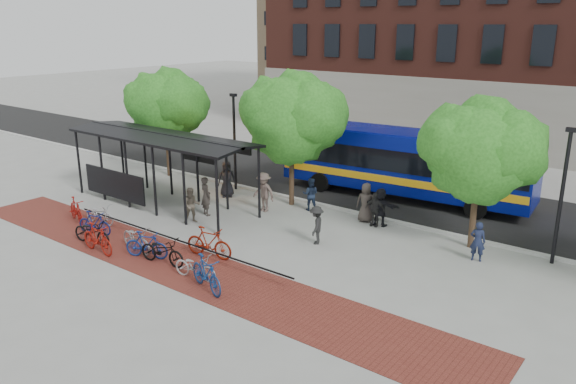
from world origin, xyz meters
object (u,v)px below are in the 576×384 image
Objects in this scene: tree_a at (167,103)px; lamp_post_right at (562,193)px; bike_2 at (100,214)px; lamp_post_left at (234,139)px; pedestrian_5 at (380,207)px; bike_8 at (162,251)px; tree_b at (294,115)px; bus_shelter at (159,144)px; bike_1 at (76,210)px; bike_7 at (147,245)px; bus at (404,160)px; pedestrian_9 at (316,225)px; pedestrian_3 at (264,192)px; pedestrian_4 at (375,209)px; bike_5 at (97,239)px; bike_10 at (196,267)px; tree_c at (483,148)px; pedestrian_6 at (366,202)px; bike_4 at (92,232)px; pedestrian_1 at (206,196)px; pedestrian_2 at (310,194)px; pedestrian_8 at (192,205)px; bike_6 at (136,238)px; bike_9 at (209,243)px.

lamp_post_right is at bearing 0.69° from tree_a.
lamp_post_left is at bearing -14.09° from bike_2.
bike_8 is at bearing 57.02° from pedestrian_5.
bus_shelter is at bearing -143.79° from tree_b.
bike_1 reaches higher than bike_7.
bus reaches higher than pedestrian_9.
bike_2 is 7.48m from pedestrian_3.
lamp_post_left is (1.13, 4.08, -0.25)m from bus_shelter.
bike_5 is at bearing -132.44° from pedestrian_4.
lamp_post_right is 2.87× the size of bike_10.
bike_7 is at bearing -137.72° from tree_c.
bus_shelter is at bearing 2.46° from pedestrian_6.
bike_4 is at bearing -137.10° from bike_2.
bike_4 is (5.60, -9.08, -3.72)m from tree_a.
bus is 10.12m from pedestrian_1.
lamp_post_right is (16.00, 0.00, 0.00)m from lamp_post_left.
bus is at bearing -13.51° from bike_10.
pedestrian_4 is at bearing -59.53° from bike_2.
bus is 8.15× the size of pedestrian_2.
lamp_post_left reaches higher than bike_10.
bike_5 is 1.07× the size of pedestrian_1.
pedestrian_3 is at bearing -21.51° from bike_7.
bus_shelter is 2.07× the size of lamp_post_right.
pedestrian_5 reaches higher than pedestrian_8.
bike_6 is at bearing 75.67° from bike_8.
bike_10 is at bearing -54.70° from lamp_post_left.
bike_5 is 1.14× the size of pedestrian_5.
pedestrian_4 is at bearing 150.33° from pedestrian_2.
bike_1 is 0.98× the size of pedestrian_3.
pedestrian_5 is (7.13, 3.64, -0.05)m from pedestrian_1.
pedestrian_9 reaches higher than bike_6.
bus_shelter is 6.50m from bike_6.
bike_10 is at bearing -101.29° from bike_8.
pedestrian_8 reaches higher than bike_5.
bike_9 reaches higher than bike_7.
bike_9 is (2.72, 1.28, 0.09)m from bike_6.
bike_10 is at bearing -78.91° from bike_5.
bike_5 is 1.27× the size of pedestrian_4.
bike_7 is at bearing -117.76° from pedestrian_8.
tree_a is at bearing 134.60° from bus_shelter.
tree_a is 13.32m from bike_8.
bus is 7.17× the size of pedestrian_6.
tree_c is at bearing 11.54° from pedestrian_3.
bike_7 reaches higher than bike_2.
tree_a is 3.06× the size of bike_9.
pedestrian_8 is at bearing 25.64° from bike_8.
bike_6 is at bearing -69.56° from pedestrian_9.
tree_c is 3.74× the size of pedestrian_9.
bus_shelter is 5.58× the size of pedestrian_3.
pedestrian_6 reaches higher than bike_6.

